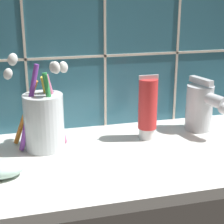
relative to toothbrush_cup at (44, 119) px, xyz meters
The scene contains 6 objects.
sink_counter 15.39cm from the toothbrush_cup, 26.02° to the right, with size 65.21×31.67×2.00cm, color silver.
tile_wall_backsplash 22.00cm from the toothbrush_cup, 38.99° to the left, with size 75.21×1.72×46.00cm.
toothbrush_cup is the anchor object (origin of this frame).
toothpaste_tube 20.43cm from the toothbrush_cup, ahead, with size 3.93×3.74×13.08cm.
sink_faucet 32.92cm from the toothbrush_cup, ahead, with size 5.80×10.96×11.29cm.
soap_bar 13.12cm from the toothbrush_cup, 128.49° to the right, with size 7.00×5.28×2.81cm, color silver.
Camera 1 is at (-16.51, -60.50, 31.08)cm, focal length 60.00 mm.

